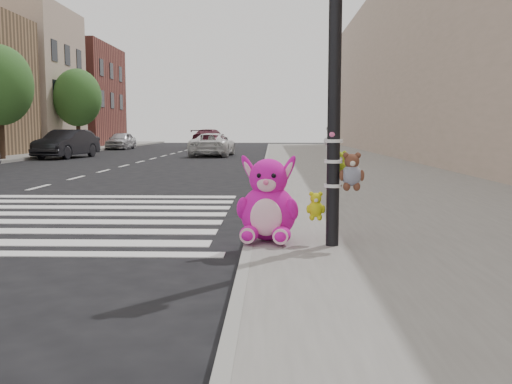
# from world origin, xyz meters

# --- Properties ---
(ground) EXTENTS (120.00, 120.00, 0.00)m
(ground) POSITION_xyz_m (0.00, 0.00, 0.00)
(ground) COLOR black
(ground) RESTS_ON ground
(sidewalk_near) EXTENTS (7.00, 80.00, 0.14)m
(sidewalk_near) POSITION_xyz_m (5.00, 10.00, 0.07)
(sidewalk_near) COLOR slate
(sidewalk_near) RESTS_ON ground
(curb_edge) EXTENTS (0.12, 80.00, 0.15)m
(curb_edge) POSITION_xyz_m (1.55, 10.00, 0.07)
(curb_edge) COLOR gray
(curb_edge) RESTS_ON ground
(bld_far_d) EXTENTS (6.00, 8.00, 10.00)m
(bld_far_d) POSITION_xyz_m (-15.50, 35.00, 5.00)
(bld_far_d) COLOR #BCA190
(bld_far_d) RESTS_ON ground
(bld_far_e) EXTENTS (6.00, 10.00, 9.00)m
(bld_far_e) POSITION_xyz_m (-15.50, 46.00, 4.50)
(bld_far_e) COLOR brown
(bld_far_e) RESTS_ON ground
(bld_near) EXTENTS (5.00, 60.00, 10.00)m
(bld_near) POSITION_xyz_m (10.50, 20.00, 5.00)
(bld_near) COLOR #BCA190
(bld_near) RESTS_ON ground
(signal_pole) EXTENTS (0.70, 0.48, 4.00)m
(signal_pole) POSITION_xyz_m (2.63, 1.81, 1.77)
(signal_pole) COLOR black
(signal_pole) RESTS_ON sidewalk_near
(tree_far_c) EXTENTS (3.20, 3.20, 5.44)m
(tree_far_c) POSITION_xyz_m (-11.20, 33.00, 3.65)
(tree_far_c) COLOR #382619
(tree_far_c) RESTS_ON sidewalk_far
(pink_bunny) EXTENTS (0.81, 0.89, 1.14)m
(pink_bunny) POSITION_xyz_m (1.80, 2.07, 0.60)
(pink_bunny) COLOR #DA12A7
(pink_bunny) RESTS_ON sidewalk_near
(red_teddy) EXTENTS (0.17, 0.14, 0.22)m
(red_teddy) POSITION_xyz_m (1.80, 2.10, 0.25)
(red_teddy) COLOR #AB1511
(red_teddy) RESTS_ON sidewalk_near
(car_dark_far) EXTENTS (2.35, 4.90, 1.55)m
(car_dark_far) POSITION_xyz_m (-9.27, 25.41, 0.77)
(car_dark_far) COLOR black
(car_dark_far) RESTS_ON ground
(car_white_near) EXTENTS (2.40, 4.87, 1.33)m
(car_white_near) POSITION_xyz_m (-1.60, 27.84, 0.66)
(car_white_near) COLOR white
(car_white_near) RESTS_ON ground
(car_maroon_near) EXTENTS (3.03, 5.61, 1.54)m
(car_maroon_near) POSITION_xyz_m (-3.50, 44.03, 0.77)
(car_maroon_near) COLOR #571928
(car_maroon_near) RESTS_ON ground
(car_silver_deep) EXTENTS (1.74, 4.02, 1.35)m
(car_silver_deep) POSITION_xyz_m (-9.80, 38.53, 0.67)
(car_silver_deep) COLOR silver
(car_silver_deep) RESTS_ON ground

